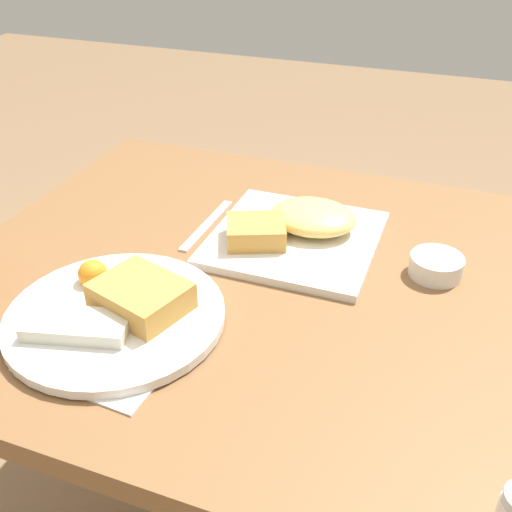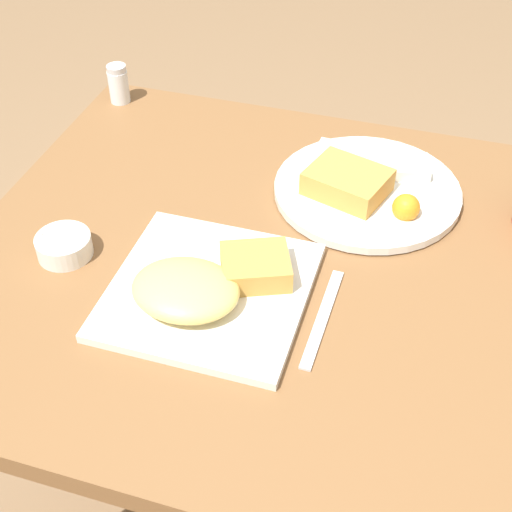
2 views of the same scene
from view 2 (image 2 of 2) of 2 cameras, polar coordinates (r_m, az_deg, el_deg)
ground_plane at (r=1.66m, az=0.62°, el=-19.33°), size 8.00×8.00×0.00m
dining_table at (r=1.14m, az=0.86°, el=-3.48°), size 0.92×0.84×0.74m
menu_card at (r=1.23m, az=7.91°, el=5.92°), size 0.20×0.23×0.00m
plate_square_near at (r=1.00m, az=-3.98°, el=-2.49°), size 0.27×0.27×0.06m
plate_oval_far at (r=1.19m, az=8.77°, el=5.47°), size 0.31×0.31×0.05m
sauce_ramekin at (r=1.10m, az=-15.11°, el=0.83°), size 0.08×0.08×0.03m
salt_shaker at (r=1.46m, az=-10.92°, el=13.21°), size 0.04×0.04×0.08m
butter_knife at (r=0.98m, az=5.35°, el=-4.93°), size 0.02×0.19×0.00m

